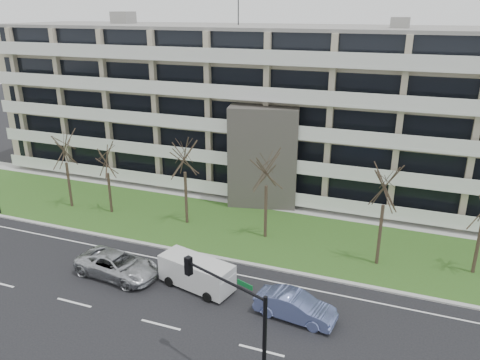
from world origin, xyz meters
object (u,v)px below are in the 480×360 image
at_px(white_van, 197,271).
at_px(traffic_signal, 236,318).
at_px(silver_pickup, 117,265).
at_px(blue_sedan, 295,306).

bearing_deg(white_van, traffic_signal, -39.04).
distance_m(silver_pickup, white_van, 5.63).
height_order(blue_sedan, traffic_signal, traffic_signal).
bearing_deg(traffic_signal, blue_sedan, 97.90).
bearing_deg(silver_pickup, blue_sedan, -85.48).
relative_size(blue_sedan, white_van, 0.90).
xyz_separation_m(silver_pickup, white_van, (5.58, 0.65, 0.34)).
distance_m(white_van, traffic_signal, 9.03).
bearing_deg(white_van, silver_pickup, -160.06).
height_order(white_van, traffic_signal, traffic_signal).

